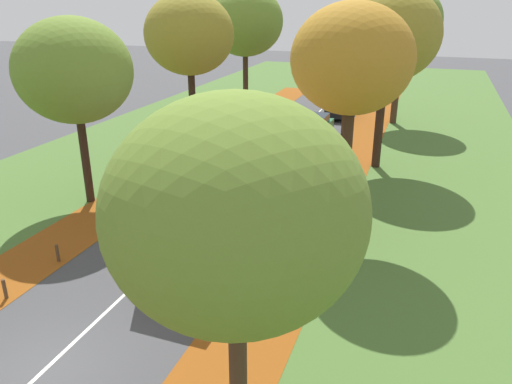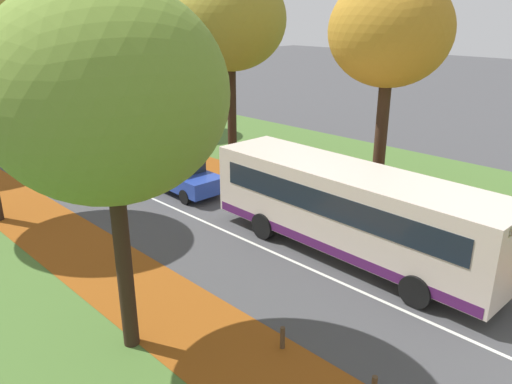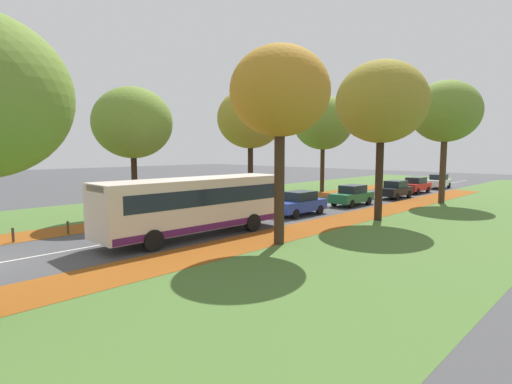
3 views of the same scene
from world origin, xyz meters
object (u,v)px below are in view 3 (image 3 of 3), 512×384
(tree_left_mid, at_px, (250,119))
(bollard_fourth, at_px, (114,222))
(car_black_third_in_line, at_px, (395,189))
(tree_left_far, at_px, (323,123))
(bus, at_px, (196,203))
(car_blue_lead, at_px, (299,203))
(car_white_trailing, at_px, (438,181))
(tree_right_near, at_px, (280,93))
(bollard_third, at_px, (68,228))
(tree_right_far, at_px, (446,112))
(tree_right_mid, at_px, (382,102))
(bollard_second, at_px, (13,235))
(car_red_fourth_in_line, at_px, (416,185))
(tree_left_near, at_px, (133,123))
(car_green_following, at_px, (352,195))

(tree_left_mid, bearing_deg, bollard_fourth, -81.11)
(car_black_third_in_line, bearing_deg, tree_left_far, 177.02)
(bus, bearing_deg, car_blue_lead, 91.50)
(car_black_third_in_line, relative_size, car_white_trailing, 1.00)
(tree_right_near, relative_size, bus, 0.87)
(tree_right_near, relative_size, bollard_third, 13.30)
(tree_right_far, relative_size, car_white_trailing, 2.37)
(bollard_third, xyz_separation_m, car_black_third_in_line, (5.57, 26.98, 0.47))
(tree_right_mid, relative_size, car_black_third_in_line, 2.34)
(bollard_third, xyz_separation_m, car_blue_lead, (5.04, 13.32, 0.47))
(bollard_second, xyz_separation_m, car_blue_lead, (5.00, 15.89, 0.46))
(car_blue_lead, xyz_separation_m, car_red_fourth_in_line, (0.09, 19.41, 0.00))
(bus, bearing_deg, bollard_second, -126.99)
(tree_right_near, distance_m, car_white_trailing, 34.39)
(tree_right_far, xyz_separation_m, car_red_fourth_in_line, (-4.73, 6.33, -6.69))
(tree_left_far, xyz_separation_m, bus, (7.99, -23.03, -5.53))
(tree_right_far, height_order, car_blue_lead, tree_right_far)
(tree_right_mid, xyz_separation_m, car_red_fourth_in_line, (-4.71, 17.55, -6.49))
(tree_right_mid, height_order, car_blue_lead, tree_right_mid)
(tree_right_near, bearing_deg, tree_left_near, -176.89)
(tree_right_mid, bearing_deg, bollard_fourth, -127.97)
(car_black_third_in_line, height_order, car_red_fourth_in_line, same)
(car_red_fourth_in_line, height_order, car_white_trailing, same)
(tree_left_near, bearing_deg, bollard_second, -72.14)
(car_green_following, bearing_deg, bus, -89.59)
(tree_left_near, relative_size, bollard_third, 12.36)
(tree_right_mid, bearing_deg, car_red_fourth_in_line, 105.03)
(tree_right_mid, xyz_separation_m, car_black_third_in_line, (-4.27, 11.80, -6.49))
(tree_left_far, distance_m, tree_right_mid, 17.53)
(tree_right_near, bearing_deg, car_blue_lead, 121.18)
(tree_right_near, bearing_deg, tree_left_far, 119.65)
(tree_left_near, bearing_deg, tree_left_far, 90.55)
(car_black_third_in_line, bearing_deg, bollard_third, -101.66)
(tree_left_far, relative_size, car_red_fourth_in_line, 2.38)
(tree_right_mid, bearing_deg, bollard_second, -118.91)
(tree_right_near, bearing_deg, tree_left_mid, 139.52)
(tree_left_near, bearing_deg, car_white_trailing, 77.58)
(car_black_third_in_line, bearing_deg, bollard_second, -100.61)
(tree_right_mid, bearing_deg, tree_right_far, 89.94)
(car_green_following, xyz_separation_m, car_black_third_in_line, (0.41, 6.95, 0.00))
(tree_right_near, distance_m, bus, 6.95)
(tree_right_far, xyz_separation_m, bus, (-4.58, -22.02, -5.80))
(tree_left_near, xyz_separation_m, bollard_fourth, (2.51, -2.77, -5.85))
(tree_right_mid, bearing_deg, tree_left_near, -141.47)
(car_blue_lead, bearing_deg, bollard_third, -110.72)
(tree_left_near, height_order, car_red_fourth_in_line, tree_left_near)
(tree_right_far, bearing_deg, car_red_fourth_in_line, 126.73)
(tree_left_near, relative_size, bollard_fourth, 14.16)
(tree_right_far, height_order, bollard_fourth, tree_right_far)
(bollard_second, relative_size, car_black_third_in_line, 0.17)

